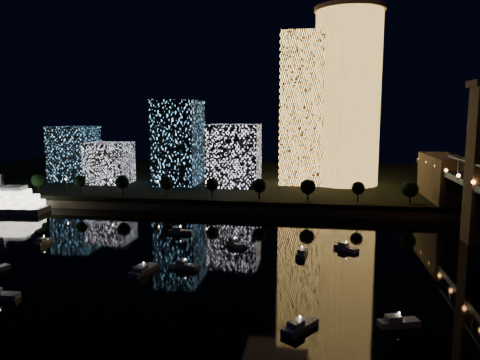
# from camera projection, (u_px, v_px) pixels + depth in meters

# --- Properties ---
(ground) EXTENTS (520.00, 520.00, 0.00)m
(ground) POSITION_uv_depth(u_px,v_px,m) (256.00, 289.00, 107.58)
(ground) COLOR black
(ground) RESTS_ON ground
(far_bank) EXTENTS (420.00, 160.00, 5.00)m
(far_bank) POSITION_uv_depth(u_px,v_px,m) (292.00, 181.00, 263.56)
(far_bank) COLOR black
(far_bank) RESTS_ON ground
(seawall) EXTENTS (420.00, 6.00, 3.00)m
(seawall) POSITION_uv_depth(u_px,v_px,m) (282.00, 211.00, 187.49)
(seawall) COLOR #6B5E4C
(seawall) RESTS_ON ground
(tower_cylindrical) EXTENTS (34.00, 34.00, 85.67)m
(tower_cylindrical) POSITION_uv_depth(u_px,v_px,m) (347.00, 97.00, 229.42)
(tower_cylindrical) COLOR #E7A74A
(tower_cylindrical) RESTS_ON far_bank
(tower_rectangular) EXTENTS (23.33, 23.33, 74.23)m
(tower_rectangular) POSITION_uv_depth(u_px,v_px,m) (304.00, 110.00, 233.96)
(tower_rectangular) COLOR #E7A74A
(tower_rectangular) RESTS_ON far_bank
(midrise_blocks) EXTENTS (110.24, 29.33, 41.76)m
(midrise_blocks) POSITION_uv_depth(u_px,v_px,m) (159.00, 151.00, 236.34)
(midrise_blocks) COLOR white
(midrise_blocks) RESTS_ON far_bank
(motorboats) EXTENTS (134.47, 70.66, 2.78)m
(motorboats) POSITION_uv_depth(u_px,v_px,m) (212.00, 268.00, 120.04)
(motorboats) COLOR silver
(motorboats) RESTS_ON ground
(esplanade_trees) EXTENTS (166.17, 6.39, 8.69)m
(esplanade_trees) POSITION_uv_depth(u_px,v_px,m) (220.00, 185.00, 196.33)
(esplanade_trees) COLOR black
(esplanade_trees) RESTS_ON far_bank
(street_lamps) EXTENTS (132.70, 0.70, 5.65)m
(street_lamps) POSITION_uv_depth(u_px,v_px,m) (206.00, 186.00, 203.59)
(street_lamps) COLOR black
(street_lamps) RESTS_ON far_bank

